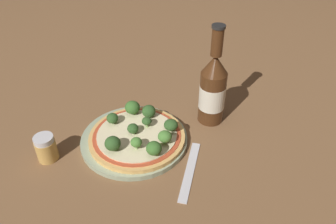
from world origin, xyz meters
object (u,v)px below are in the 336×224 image
Objects in this scene: pizza at (137,136)px; fork at (190,170)px; beer_bottle at (213,89)px; pepper_shaker at (46,148)px.

fork is at bearing -2.72° from pizza.
beer_bottle reaches higher than pizza.
beer_bottle is 1.49× the size of fork.
fork is (0.05, -0.18, -0.09)m from beer_bottle.
beer_bottle reaches higher than pepper_shaker.
beer_bottle is at bearing 55.24° from pepper_shaker.
pizza is 0.19m from pepper_shaker.
fork is at bearing -74.31° from beer_bottle.
pizza is at bearing 65.89° from fork.
pizza reaches higher than fork.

